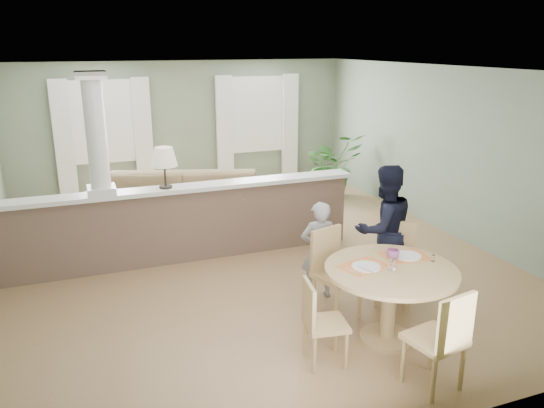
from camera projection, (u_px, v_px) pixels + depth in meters
name	position (u px, v px, depth m)	size (l,w,h in m)	color
ground	(244.00, 257.00, 7.85)	(8.00, 8.00, 0.00)	#A77E58
room_shell	(227.00, 129.00, 7.87)	(7.02, 8.02, 2.71)	gray
pony_wall	(172.00, 215.00, 7.48)	(5.32, 0.38, 2.70)	brown
sofa	(181.00, 205.00, 8.75)	(3.24, 1.27, 0.95)	olive
houseplant	(333.00, 165.00, 10.76)	(1.19, 1.03, 1.32)	#366C2B
dining_table	(390.00, 283.00, 5.48)	(1.36, 1.36, 0.93)	tan
chair_far_boy	(333.00, 268.00, 6.07)	(0.57, 0.57, 1.02)	tan
chair_far_man	(396.00, 259.00, 6.38)	(0.63, 0.63, 0.99)	tan
chair_near	(442.00, 337.00, 4.67)	(0.53, 0.53, 1.00)	tan
chair_side	(319.00, 319.00, 5.11)	(0.45, 0.45, 0.87)	tan
child_person	(319.00, 250.00, 6.45)	(0.45, 0.30, 1.23)	#96969B
man_person	(384.00, 229.00, 6.57)	(0.80, 0.62, 1.64)	black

